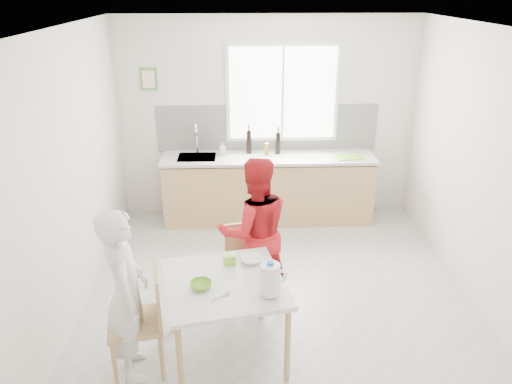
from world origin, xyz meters
TOP-DOWN VIEW (x-y plane):
  - ground at (0.00, 0.00)m, footprint 4.50×4.50m
  - room_shell at (0.00, 0.00)m, footprint 4.50×4.50m
  - window at (0.20, 2.23)m, footprint 1.50×0.06m
  - backsplash at (0.00, 2.24)m, footprint 3.00×0.02m
  - picture_frame at (-1.55, 2.23)m, footprint 0.22×0.03m
  - kitchen_counter at (-0.00, 1.95)m, footprint 2.84×0.64m
  - dining_table at (-0.53, -0.80)m, footprint 1.16×1.16m
  - chair_left at (-1.20, -0.93)m, footprint 0.52×0.52m
  - chair_far at (-0.35, 0.07)m, footprint 0.44×0.44m
  - person_white at (-1.31, -0.96)m, footprint 0.46×0.61m
  - person_red at (-0.25, 0.05)m, footprint 0.86×0.73m
  - bowl_green at (-0.72, -0.89)m, footprint 0.21×0.21m
  - bowl_white at (-0.29, -0.49)m, footprint 0.23×0.23m
  - milk_jug at (-0.16, -1.01)m, footprint 0.22×0.16m
  - green_box at (-0.49, -0.50)m, footprint 0.12×0.12m
  - spoon at (-0.57, -1.03)m, footprint 0.14×0.09m
  - cutting_board at (1.06, 1.85)m, footprint 0.37×0.28m
  - wine_bottle_a at (-0.25, 2.09)m, footprint 0.07×0.07m
  - wine_bottle_b at (0.14, 2.04)m, footprint 0.07×0.07m
  - jar_amber at (-0.02, 2.01)m, footprint 0.06×0.06m
  - soap_bottle at (-0.61, 2.03)m, footprint 0.09×0.09m

SIDE VIEW (x-z plane):
  - ground at x=0.00m, z-range 0.00..0.00m
  - kitchen_counter at x=0.00m, z-range -0.27..1.10m
  - chair_far at x=-0.35m, z-range 0.04..0.86m
  - chair_left at x=-1.20m, z-range 0.05..0.99m
  - dining_table at x=-0.53m, z-range 0.30..1.05m
  - person_white at x=-1.31m, z-range 0.00..1.50m
  - spoon at x=-0.57m, z-range 0.76..0.77m
  - person_red at x=-0.25m, z-range 0.00..1.55m
  - bowl_white at x=-0.29m, z-range 0.75..0.80m
  - bowl_green at x=-0.72m, z-range 0.75..0.81m
  - green_box at x=-0.49m, z-range 0.75..0.84m
  - milk_jug at x=-0.16m, z-range 0.77..1.05m
  - cutting_board at x=1.06m, z-range 0.92..0.93m
  - jar_amber at x=-0.02m, z-range 0.92..1.08m
  - soap_bottle at x=-0.61m, z-range 0.92..1.09m
  - wine_bottle_b at x=0.14m, z-range 0.92..1.22m
  - wine_bottle_a at x=-0.25m, z-range 0.92..1.24m
  - backsplash at x=0.00m, z-range 0.90..1.55m
  - room_shell at x=0.00m, z-range -0.61..3.89m
  - window at x=0.20m, z-range 1.05..2.35m
  - picture_frame at x=-1.55m, z-range 1.76..2.04m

